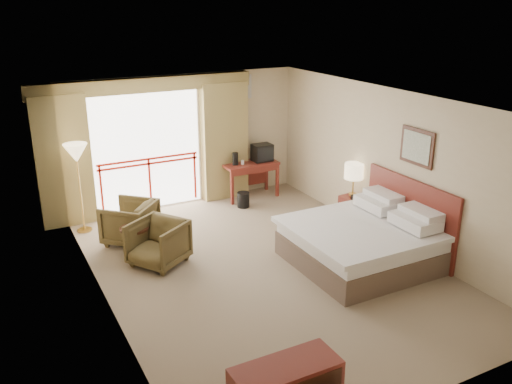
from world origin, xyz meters
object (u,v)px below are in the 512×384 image
nightstand (353,211)px  armchair_far (132,242)px  bed (363,242)px  table_lamp (354,172)px  armchair_near (159,264)px  desk (249,170)px  floor_lamp (76,157)px  wastebasket (243,200)px  tv (262,153)px  side_table (135,237)px

nightstand → armchair_far: size_ratio=0.66×
bed → table_lamp: table_lamp is taller
armchair_near → nightstand: bearing=54.6°
armchair_far → armchair_near: armchair_far is taller
bed → desk: (-0.17, 3.74, 0.23)m
table_lamp → floor_lamp: size_ratio=0.38×
table_lamp → nightstand: bearing=-90.0°
nightstand → desk: (-1.04, 2.35, 0.33)m
bed → nightstand: bearing=57.9°
table_lamp → wastebasket: size_ratio=1.97×
nightstand → wastebasket: size_ratio=1.74×
armchair_near → tv: bearing=91.6°
bed → nightstand: (0.87, 1.39, -0.10)m
nightstand → tv: 2.51m
desk → armchair_far: (-2.96, -1.17, -0.61)m
armchair_near → armchair_far: bearing=155.9°
tv → side_table: size_ratio=0.80×
desk → floor_lamp: bearing=-178.8°
table_lamp → wastebasket: (-1.46, 1.75, -0.89)m
table_lamp → armchair_far: (-4.01, 1.13, -1.05)m
armchair_near → floor_lamp: 2.57m
bed → side_table: size_ratio=4.08×
bed → armchair_far: bed is taller
bed → side_table: (-3.22, 1.97, -0.02)m
bed → floor_lamp: bearing=137.4°
side_table → tv: bearing=27.1°
floor_lamp → table_lamp: bearing=-23.7°
floor_lamp → tv: bearing=3.0°
wastebasket → armchair_near: bearing=-144.8°
desk → armchair_far: desk is taller
bed → floor_lamp: size_ratio=1.27×
armchair_near → floor_lamp: bearing=169.1°
armchair_near → wastebasket: bearing=91.7°
bed → table_lamp: (0.87, 1.44, 0.67)m
nightstand → armchair_near: size_ratio=0.68×
desk → tv: tv is taller
wastebasket → floor_lamp: 3.45m
nightstand → desk: 2.60m
armchair_far → nightstand: bearing=116.8°
table_lamp → tv: size_ratio=1.52×
nightstand → desk: size_ratio=0.47×
tv → armchair_far: tv is taller
table_lamp → floor_lamp: bearing=156.3°
desk → armchair_far: size_ratio=1.43×
table_lamp → bed: bearing=-121.2°
table_lamp → armchair_near: size_ratio=0.77×
desk → tv: 0.47m
tv → armchair_far: size_ratio=0.50×
nightstand → table_lamp: bearing=85.2°
bed → tv: bearing=88.1°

